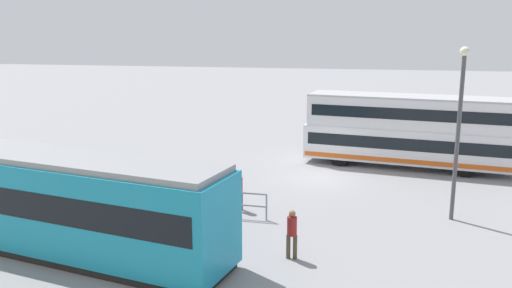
{
  "coord_description": "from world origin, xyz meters",
  "views": [
    {
      "loc": [
        -2.34,
        25.76,
        7.24
      ],
      "look_at": [
        2.55,
        3.55,
        2.35
      ],
      "focal_mm": 36.77,
      "sensor_mm": 36.0,
      "label": 1
    }
  ],
  "objects_px": {
    "double_decker_bus": "(408,131)",
    "tram_yellow": "(31,197)",
    "pedestrian_near_railing": "(239,189)",
    "pedestrian_crossing": "(292,231)",
    "street_lamp": "(459,121)",
    "info_sign": "(61,172)"
  },
  "relations": [
    {
      "from": "info_sign",
      "to": "street_lamp",
      "type": "height_order",
      "value": "street_lamp"
    },
    {
      "from": "tram_yellow",
      "to": "info_sign",
      "type": "distance_m",
      "value": 3.42
    },
    {
      "from": "double_decker_bus",
      "to": "tram_yellow",
      "type": "relative_size",
      "value": 0.75
    },
    {
      "from": "pedestrian_crossing",
      "to": "street_lamp",
      "type": "height_order",
      "value": "street_lamp"
    },
    {
      "from": "pedestrian_near_railing",
      "to": "tram_yellow",
      "type": "bearing_deg",
      "value": 39.81
    },
    {
      "from": "double_decker_bus",
      "to": "pedestrian_crossing",
      "type": "bearing_deg",
      "value": 71.79
    },
    {
      "from": "double_decker_bus",
      "to": "pedestrian_crossing",
      "type": "xyz_separation_m",
      "value": [
        4.32,
        13.15,
        -1.04
      ]
    },
    {
      "from": "double_decker_bus",
      "to": "pedestrian_near_railing",
      "type": "distance_m",
      "value": 11.5
    },
    {
      "from": "double_decker_bus",
      "to": "pedestrian_near_railing",
      "type": "bearing_deg",
      "value": 51.26
    },
    {
      "from": "double_decker_bus",
      "to": "tram_yellow",
      "type": "xyz_separation_m",
      "value": [
        13.18,
        13.94,
        -0.26
      ]
    },
    {
      "from": "double_decker_bus",
      "to": "pedestrian_crossing",
      "type": "height_order",
      "value": "double_decker_bus"
    },
    {
      "from": "pedestrian_near_railing",
      "to": "pedestrian_crossing",
      "type": "relative_size",
      "value": 0.98
    },
    {
      "from": "double_decker_bus",
      "to": "pedestrian_crossing",
      "type": "distance_m",
      "value": 13.88
    },
    {
      "from": "double_decker_bus",
      "to": "street_lamp",
      "type": "xyz_separation_m",
      "value": [
        -1.28,
        8.18,
        1.94
      ]
    },
    {
      "from": "pedestrian_near_railing",
      "to": "street_lamp",
      "type": "height_order",
      "value": "street_lamp"
    },
    {
      "from": "double_decker_bus",
      "to": "info_sign",
      "type": "relative_size",
      "value": 4.67
    },
    {
      "from": "double_decker_bus",
      "to": "street_lamp",
      "type": "relative_size",
      "value": 1.67
    },
    {
      "from": "tram_yellow",
      "to": "pedestrian_near_railing",
      "type": "distance_m",
      "value": 7.87
    },
    {
      "from": "info_sign",
      "to": "pedestrian_near_railing",
      "type": "bearing_deg",
      "value": -166.08
    },
    {
      "from": "double_decker_bus",
      "to": "info_sign",
      "type": "xyz_separation_m",
      "value": [
        14.13,
        10.66,
        -0.31
      ]
    },
    {
      "from": "pedestrian_near_railing",
      "to": "double_decker_bus",
      "type": "bearing_deg",
      "value": -128.74
    },
    {
      "from": "pedestrian_near_railing",
      "to": "pedestrian_crossing",
      "type": "xyz_separation_m",
      "value": [
        -2.84,
        4.22,
        0.02
      ]
    }
  ]
}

